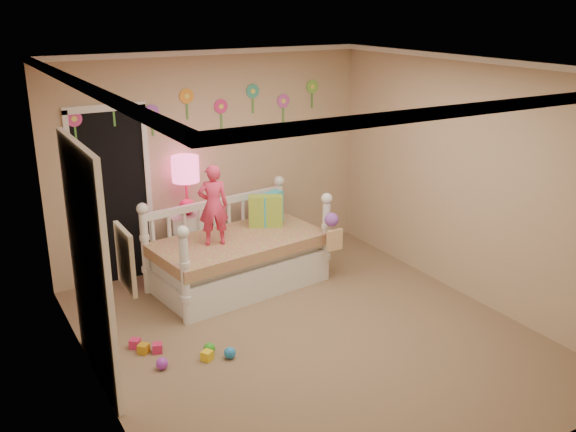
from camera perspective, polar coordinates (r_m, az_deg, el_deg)
floor at (r=6.36m, az=1.94°, el=-10.67°), size 4.00×4.50×0.01m
ceiling at (r=5.56m, az=2.24°, el=13.34°), size 4.00×4.50×0.01m
back_wall at (r=7.76m, az=-6.75°, el=5.04°), size 4.00×0.01×2.60m
left_wall at (r=5.12m, az=-17.31°, el=-2.99°), size 0.01×4.50×2.60m
right_wall at (r=7.05m, az=16.04°, el=3.04°), size 0.01×4.50×2.60m
crown_molding at (r=5.57m, az=2.24°, el=13.04°), size 4.00×4.50×0.06m
daybed at (r=7.21m, az=-4.53°, el=-2.38°), size 2.06×1.28×1.06m
pillow_turquoise at (r=7.58m, az=-1.61°, el=0.69°), size 0.39×0.28×0.37m
pillow_lime at (r=7.48m, az=-2.04°, el=0.45°), size 0.42×0.31×0.38m
child at (r=6.88m, az=-6.74°, el=0.97°), size 0.37×0.29×0.90m
nightstand at (r=7.73m, az=-8.86°, el=-2.40°), size 0.47×0.38×0.73m
table_lamp at (r=7.47m, az=-9.18°, el=3.55°), size 0.32×0.32×0.70m
closet_doorway at (r=7.43m, az=-15.50°, el=1.74°), size 0.90×0.04×2.07m
flower_decals at (r=7.59m, az=-7.53°, el=9.63°), size 3.40×0.02×0.50m
mirror_closet at (r=5.50m, az=-17.38°, el=-4.32°), size 0.07×1.30×2.10m
wall_picture at (r=4.22m, az=-14.41°, el=-3.76°), size 0.05×0.34×0.42m
hanging_bag at (r=7.17m, az=4.00°, el=-1.52°), size 0.20×0.16×0.36m
toy_scatter at (r=6.22m, az=-10.02°, el=-11.11°), size 0.98×1.40×0.11m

